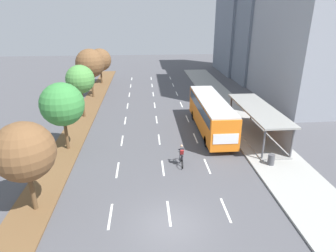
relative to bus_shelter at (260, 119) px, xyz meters
The scene contains 18 objects.
ground_plane 15.09m from the bus_shelter, 129.52° to the right, with size 140.00×140.00×0.00m, color #4C4C51.
median_strip 19.81m from the bus_shelter, 154.64° to the left, with size 2.60×52.00×0.12m, color brown.
sidewalk_right 8.64m from the bus_shelter, 91.88° to the left, with size 4.50×52.00×0.15m, color #9E9E99.
lane_divider_left 14.38m from the bus_shelter, 156.00° to the left, with size 0.14×45.70×0.01m.
lane_divider_center 11.31m from the bus_shelter, 148.67° to the left, with size 0.14×45.70×0.01m.
lane_divider_right 8.57m from the bus_shelter, 136.10° to the left, with size 0.14×45.70×0.01m.
bus_shelter is the anchor object (origin of this frame).
bus 4.72m from the bus_shelter, 155.10° to the left, with size 2.54×11.29×3.37m.
cyclist 9.34m from the bus_shelter, 149.92° to the right, with size 0.46×1.82×1.71m.
median_tree_nearest 20.12m from the bus_shelter, 151.69° to the right, with size 3.46×3.46×5.60m.
median_tree_second 17.80m from the bus_shelter, behind, with size 3.64×3.64×5.86m.
median_tree_third 19.36m from the bus_shelter, 157.80° to the left, with size 3.12×3.12×5.87m.
median_tree_fourth 24.04m from the bus_shelter, 139.12° to the left, with size 3.91×3.91×6.62m.
median_tree_fifth 30.02m from the bus_shelter, 126.77° to the left, with size 3.67×3.67×5.68m.
trash_bin 5.69m from the bus_shelter, 101.21° to the right, with size 0.52×0.52×0.85m, color #4C4C51.
building_near_right 19.21m from the bus_shelter, 45.16° to the left, with size 11.90×15.81×24.58m, color #8E939E.
building_mid_right 26.04m from the bus_shelter, 70.85° to the left, with size 6.25×8.18×19.97m, color slate.
building_far_right 34.70m from the bus_shelter, 76.69° to the left, with size 6.47×12.64×20.30m, color slate.
Camera 1 is at (-1.23, -13.07, 11.31)m, focal length 30.82 mm.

